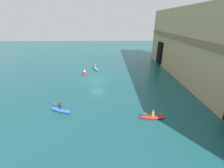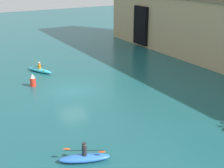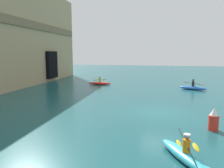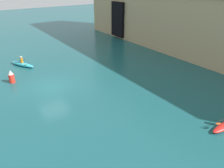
% 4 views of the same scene
% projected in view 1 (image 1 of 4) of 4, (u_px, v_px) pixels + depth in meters
% --- Properties ---
extents(ground_plane, '(120.00, 120.00, 0.00)m').
position_uv_depth(ground_plane, '(97.00, 80.00, 29.41)').
color(ground_plane, '#195156').
extents(cliff_bluff, '(43.29, 7.84, 13.24)m').
position_uv_depth(cliff_bluff, '(211.00, 48.00, 25.03)').
color(cliff_bluff, tan).
rests_on(cliff_bluff, ground).
extents(kayak_cyan, '(3.33, 2.15, 1.12)m').
position_uv_depth(kayak_cyan, '(95.00, 68.00, 35.70)').
color(kayak_cyan, '#33B2C6').
rests_on(kayak_cyan, ground).
extents(kayak_red, '(0.72, 3.08, 1.10)m').
position_uv_depth(kayak_red, '(153.00, 117.00, 17.95)').
color(kayak_red, red).
rests_on(kayak_red, ground).
extents(kayak_blue, '(1.85, 3.09, 1.22)m').
position_uv_depth(kayak_blue, '(60.00, 109.00, 19.36)').
color(kayak_blue, blue).
rests_on(kayak_blue, ground).
extents(marker_buoy, '(0.54, 0.54, 1.25)m').
position_uv_depth(marker_buoy, '(85.00, 73.00, 31.91)').
color(marker_buoy, red).
rests_on(marker_buoy, ground).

